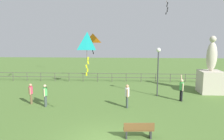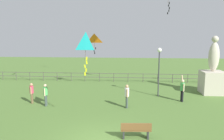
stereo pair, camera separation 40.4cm
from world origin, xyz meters
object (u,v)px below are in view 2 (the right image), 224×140
at_px(park_bench, 136,130).
at_px(kite_5, 94,39).
at_px(person_2, 46,93).
at_px(person_3, 127,95).
at_px(person_4, 32,92).
at_px(person_0, 182,89).
at_px(kite_1, 86,43).
at_px(statue_monument, 212,77).
at_px(lamppost, 159,61).

distance_m(park_bench, kite_5, 11.39).
xyz_separation_m(park_bench, kite_5, (-3.60, 9.94, 4.24)).
bearing_deg(person_2, person_3, 0.40).
relative_size(person_3, person_4, 1.08).
distance_m(person_0, kite_5, 8.93).
relative_size(park_bench, person_3, 0.91).
bearing_deg(kite_1, person_4, 147.07).
height_order(person_3, kite_1, kite_1).
bearing_deg(park_bench, statue_monument, 52.70).
bearing_deg(person_2, park_bench, -35.85).
height_order(statue_monument, kite_1, kite_1).
bearing_deg(statue_monument, person_0, -140.16).
distance_m(lamppost, person_3, 4.53).
bearing_deg(kite_5, person_0, -25.60).
height_order(lamppost, person_2, lamppost).
bearing_deg(person_4, person_3, -4.05).
height_order(park_bench, person_2, person_2).
height_order(lamppost, person_3, lamppost).
bearing_deg(person_3, park_bench, -83.85).
height_order(park_bench, kite_5, kite_5).
relative_size(lamppost, person_3, 2.43).
bearing_deg(lamppost, person_4, -164.95).
bearing_deg(person_0, statue_monument, 39.84).
bearing_deg(statue_monument, kite_5, 175.27).
bearing_deg(kite_5, person_2, -116.93).
distance_m(lamppost, kite_1, 7.71).
bearing_deg(person_4, person_2, -23.00).
relative_size(person_2, kite_1, 0.66).
distance_m(person_0, person_3, 4.60).
bearing_deg(person_3, person_0, 23.12).
bearing_deg(person_4, person_0, 6.56).
distance_m(statue_monument, person_2, 14.00).
height_order(statue_monument, person_2, statue_monument).
height_order(person_0, kite_5, kite_5).
relative_size(lamppost, person_4, 2.63).
xyz_separation_m(person_2, kite_5, (2.73, 5.37, 3.77)).
xyz_separation_m(person_3, kite_1, (-2.31, -2.61, 3.67)).
relative_size(park_bench, person_4, 0.98).
bearing_deg(person_0, person_2, -169.60).
bearing_deg(person_3, lamppost, 50.26).
height_order(person_0, kite_1, kite_1).
distance_m(lamppost, park_bench, 8.39).
bearing_deg(statue_monument, person_4, -164.78).
bearing_deg(kite_5, lamppost, -21.24).
distance_m(person_2, kite_1, 5.71).
height_order(person_2, kite_5, kite_5).
bearing_deg(lamppost, kite_5, 158.76).
xyz_separation_m(person_2, person_3, (5.83, 0.04, 0.03)).
height_order(park_bench, kite_1, kite_1).
xyz_separation_m(lamppost, person_2, (-8.42, -3.15, -2.06)).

